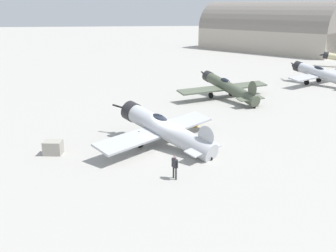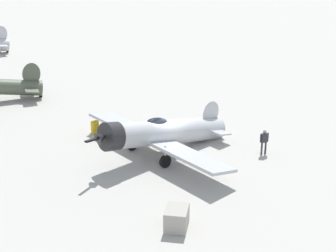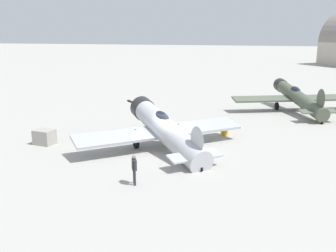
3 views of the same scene
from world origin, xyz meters
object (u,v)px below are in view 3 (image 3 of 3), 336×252
Objects in this scene: airplane_mid_apron at (297,97)px; equipment_crate at (44,137)px; ground_crew_mechanic at (134,167)px; airplane_foreground at (165,129)px; fuel_drum at (225,130)px.

airplane_mid_apron is 8.15× the size of equipment_crate.
airplane_mid_apron is at bearing -139.84° from ground_crew_mechanic.
airplane_foreground is at bearing 127.33° from airplane_mid_apron.
fuel_drum is at bearing 129.79° from airplane_mid_apron.
airplane_foreground reaches higher than ground_crew_mechanic.
ground_crew_mechanic is 10.53m from equipment_crate.
ground_crew_mechanic is 1.08× the size of equipment_crate.
equipment_crate reaches higher than fuel_drum.
ground_crew_mechanic is at bearing 139.63° from airplane_foreground.
airplane_foreground is at bearing -126.83° from fuel_drum.
equipment_crate is at bearing -58.66° from ground_crew_mechanic.
airplane_mid_apron reaches higher than fuel_drum.
airplane_mid_apron is 15.00× the size of fuel_drum.
ground_crew_mechanic reaches higher than fuel_drum.
fuel_drum is (12.48, 5.81, -0.12)m from equipment_crate.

